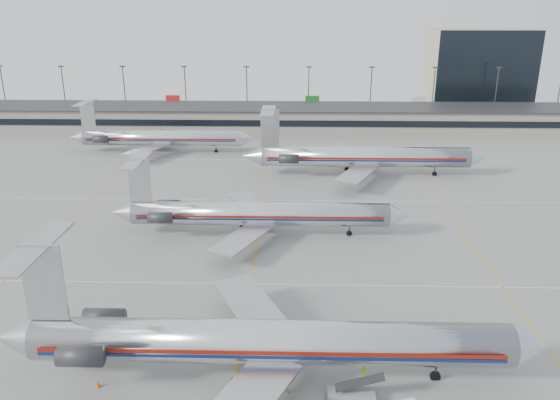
{
  "coord_description": "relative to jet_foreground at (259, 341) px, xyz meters",
  "views": [
    {
      "loc": [
        5.2,
        -48.11,
        31.35
      ],
      "look_at": [
        3.06,
        27.54,
        4.5
      ],
      "focal_mm": 35.0,
      "sensor_mm": 36.0,
      "label": 1
    }
  ],
  "objects": [
    {
      "name": "light_mast_row",
      "position": [
        -2.2,
        119.29,
        4.87
      ],
      "size": [
        163.6,
        0.4,
        15.28
      ],
      "color": "#38383D",
      "rests_on": "ground"
    },
    {
      "name": "distant_building",
      "position": [
        59.8,
        135.29,
        8.78
      ],
      "size": [
        30.0,
        20.0,
        25.0
      ],
      "primitive_type": "cube",
      "color": "tan",
      "rests_on": "ground"
    },
    {
      "name": "belt_loader",
      "position": [
        8.03,
        -2.84,
        -3.05
      ],
      "size": [
        4.72,
        1.49,
        2.5
      ],
      "rotation": [
        0.0,
        0.0,
        -0.01
      ],
      "color": "gray",
      "rests_on": "ground"
    },
    {
      "name": "ramp_worker_far",
      "position": [
        2.47,
        -2.22,
        -2.75
      ],
      "size": [
        0.94,
        0.74,
        1.93
      ],
      "primitive_type": "imported",
      "rotation": [
        0.0,
        0.0,
        0.01
      ],
      "color": "#80C212",
      "rests_on": "ground"
    },
    {
      "name": "cone_left",
      "position": [
        -14.02,
        -1.83,
        -3.4
      ],
      "size": [
        0.55,
        0.55,
        0.64
      ],
      "primitive_type": "cone",
      "rotation": [
        0.0,
        0.0,
        -0.21
      ],
      "color": "#FA5808",
      "rests_on": "ground"
    },
    {
      "name": "ground",
      "position": [
        -2.2,
        7.29,
        -3.72
      ],
      "size": [
        260.0,
        260.0,
        0.0
      ],
      "primitive_type": "plane",
      "color": "gray",
      "rests_on": "ground"
    },
    {
      "name": "jet_back_row",
      "position": [
        -28.11,
        79.56,
        -0.37
      ],
      "size": [
        42.1,
        25.89,
        11.51
      ],
      "color": "silver",
      "rests_on": "ground"
    },
    {
      "name": "jet_foreground",
      "position": [
        0.0,
        0.0,
        0.0
      ],
      "size": [
        48.93,
        28.81,
        12.81
      ],
      "color": "silver",
      "rests_on": "ground"
    },
    {
      "name": "ramp_worker_near",
      "position": [
        9.43,
        0.39,
        -2.74
      ],
      "size": [
        0.78,
        0.85,
        1.96
      ],
      "primitive_type": "imported",
      "rotation": [
        0.0,
        0.0,
        0.99
      ],
      "color": "#AFE915",
      "rests_on": "ground"
    },
    {
      "name": "jet_third_row",
      "position": [
        15.67,
        62.74,
        0.06
      ],
      "size": [
        47.53,
        29.24,
        13.0
      ],
      "color": "silver",
      "rests_on": "ground"
    },
    {
      "name": "jet_second_row",
      "position": [
        -2.85,
        32.39,
        -0.43
      ],
      "size": [
        43.22,
        25.45,
        11.31
      ],
      "color": "silver",
      "rests_on": "ground"
    },
    {
      "name": "terminal",
      "position": [
        -2.2,
        105.27,
        -0.56
      ],
      "size": [
        162.0,
        17.0,
        6.25
      ],
      "color": "gray",
      "rests_on": "ground"
    },
    {
      "name": "apron_markings",
      "position": [
        -2.2,
        17.29,
        -3.71
      ],
      "size": [
        160.0,
        0.15,
        0.02
      ],
      "primitive_type": "cube",
      "color": "silver",
      "rests_on": "ground"
    }
  ]
}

